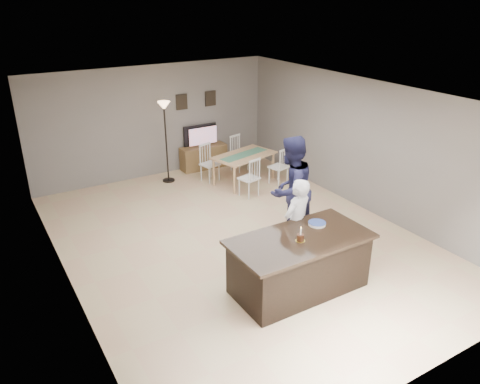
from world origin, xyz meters
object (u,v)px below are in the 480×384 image
kitchen_island (299,263)px  dining_table (244,159)px  woman (297,224)px  floor_lamp (165,120)px  plate_stack (317,224)px  man (290,190)px  tv_console (204,157)px  television (202,135)px  birthday_cake (300,238)px

kitchen_island → dining_table: dining_table is taller
woman → floor_lamp: size_ratio=0.81×
floor_lamp → plate_stack: bearing=-85.1°
man → dining_table: (0.78, 2.85, -0.42)m
man → floor_lamp: size_ratio=1.02×
tv_console → woman: woman is taller
tv_console → plate_stack: plate_stack is taller
television → floor_lamp: size_ratio=0.47×
tv_console → birthday_cake: bearing=-102.6°
birthday_cake → floor_lamp: 5.31m
kitchen_island → tv_console: 5.70m
woman → man: man is taller
woman → plate_stack: (0.13, -0.35, 0.14)m
man → plate_stack: size_ratio=7.17×
kitchen_island → television: television is taller
television → plate_stack: 5.49m
kitchen_island → woman: (0.35, 0.55, 0.33)m
tv_console → woman: 5.11m
television → dining_table: television is taller
television → birthday_cake: size_ratio=4.03×
dining_table → tv_console: bearing=91.5°
kitchen_island → floor_lamp: (0.05, 5.21, 1.06)m
kitchen_island → plate_stack: plate_stack is taller
birthday_cake → plate_stack: birthday_cake is taller
television → dining_table: bearing=105.2°
birthday_cake → dining_table: (1.65, 4.27, -0.38)m
dining_table → floor_lamp: size_ratio=1.01×
man → birthday_cake: 1.67m
man → plate_stack: 1.20m
kitchen_island → plate_stack: (0.48, 0.20, 0.47)m
floor_lamp → man: bearing=-78.9°
floor_lamp → kitchen_island: bearing=-90.6°
tv_console → birthday_cake: (-1.26, -5.64, 0.65)m
kitchen_island → birthday_cake: 0.51m
floor_lamp → tv_console: bearing=17.6°
kitchen_island → birthday_cake: bearing=-131.7°
television → birthday_cake: 5.85m
television → plate_stack: bearing=82.4°
kitchen_island → dining_table: 4.49m
kitchen_island → woman: woman is taller
television → man: (-0.39, -4.29, 0.13)m
dining_table → kitchen_island: bearing=-125.2°
plate_stack → birthday_cake: bearing=-153.6°
woman → man: 0.95m
plate_stack → floor_lamp: bearing=94.9°
woman → floor_lamp: bearing=-100.4°
woman → floor_lamp: 4.72m
kitchen_island → floor_lamp: 5.31m
kitchen_island → floor_lamp: size_ratio=1.10×
tv_console → plate_stack: 5.46m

